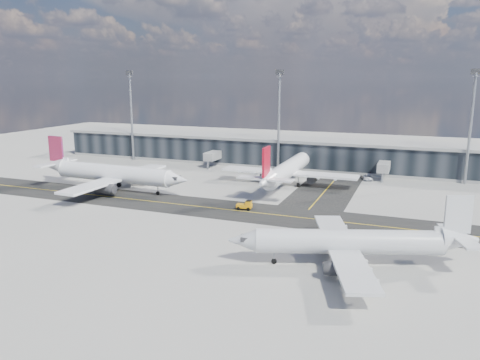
# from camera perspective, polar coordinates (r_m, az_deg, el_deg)

# --- Properties ---
(ground) EXTENTS (300.00, 300.00, 0.00)m
(ground) POSITION_cam_1_polar(r_m,az_deg,el_deg) (94.59, -3.73, -4.11)
(ground) COLOR gray
(ground) RESTS_ON ground
(taxiway_lanes) EXTENTS (180.00, 63.00, 0.03)m
(taxiway_lanes) POSITION_cam_1_polar(r_m,az_deg,el_deg) (102.67, 0.78, -2.74)
(taxiway_lanes) COLOR black
(taxiway_lanes) RESTS_ON ground
(terminal_concourse) EXTENTS (152.00, 19.80, 8.80)m
(terminal_concourse) POSITION_cam_1_polar(r_m,az_deg,el_deg) (144.16, 5.48, 3.29)
(terminal_concourse) COLOR black
(terminal_concourse) RESTS_ON ground
(floodlight_masts) EXTENTS (102.50, 0.70, 28.90)m
(floodlight_masts) POSITION_cam_1_polar(r_m,az_deg,el_deg) (136.16, 4.76, 7.65)
(floodlight_masts) COLOR gray
(floodlight_masts) RESTS_ON ground
(airliner_af) EXTENTS (41.60, 35.42, 12.34)m
(airliner_af) POSITION_cam_1_polar(r_m,az_deg,el_deg) (117.29, -15.39, 0.77)
(airliner_af) COLOR white
(airliner_af) RESTS_ON ground
(airliner_redtail) EXTENTS (34.95, 41.11, 12.23)m
(airliner_redtail) POSITION_cam_1_polar(r_m,az_deg,el_deg) (117.98, 5.73, 1.21)
(airliner_redtail) COLOR white
(airliner_redtail) RESTS_ON ground
(airliner_near) EXTENTS (35.09, 30.29, 10.67)m
(airliner_near) POSITION_cam_1_polar(r_m,az_deg,el_deg) (70.24, 13.54, -7.38)
(airliner_near) COLOR silver
(airliner_near) RESTS_ON ground
(baggage_tug) EXTENTS (3.29, 1.91, 1.97)m
(baggage_tug) POSITION_cam_1_polar(r_m,az_deg,el_deg) (96.78, 0.68, -3.09)
(baggage_tug) COLOR orange
(baggage_tug) RESTS_ON ground
(service_van) EXTENTS (3.54, 5.28, 1.35)m
(service_van) POSITION_cam_1_polar(r_m,az_deg,el_deg) (129.44, 15.26, 0.31)
(service_van) COLOR white
(service_van) RESTS_ON ground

